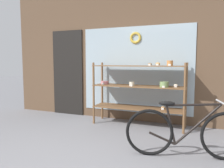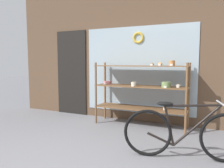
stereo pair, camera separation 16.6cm
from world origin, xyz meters
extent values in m
cube|color=brown|center=(0.00, 2.65, 1.90)|extent=(6.09, 0.08, 3.80)
cube|color=#A3B7C1|center=(0.20, 2.60, 1.15)|extent=(2.49, 0.02, 1.90)
cube|color=black|center=(-1.57, 2.60, 1.05)|extent=(0.84, 0.03, 2.10)
torus|color=gold|center=(0.20, 2.59, 1.85)|extent=(0.26, 0.06, 0.26)
cylinder|color=brown|center=(-0.56, 2.05, 0.66)|extent=(0.04, 0.04, 1.31)
cylinder|color=brown|center=(1.29, 2.05, 0.66)|extent=(0.04, 0.04, 1.31)
cylinder|color=brown|center=(-0.56, 2.49, 0.66)|extent=(0.04, 0.04, 1.31)
cylinder|color=brown|center=(1.29, 2.49, 0.66)|extent=(0.04, 0.04, 1.31)
cube|color=brown|center=(0.36, 2.27, 0.37)|extent=(1.90, 0.49, 0.02)
cube|color=brown|center=(0.36, 2.27, 0.83)|extent=(1.90, 0.49, 0.02)
cube|color=brown|center=(0.36, 2.27, 1.24)|extent=(1.90, 0.49, 0.02)
cylinder|color=#C67F42|center=(1.00, 2.18, 1.30)|extent=(0.11, 0.11, 0.10)
cube|color=white|center=(1.00, 2.11, 1.27)|extent=(0.05, 0.00, 0.04)
ellipsoid|color=tan|center=(0.73, 2.39, 1.29)|extent=(0.09, 0.08, 0.07)
cube|color=white|center=(0.73, 2.34, 1.27)|extent=(0.05, 0.00, 0.04)
ellipsoid|color=#AD7F4C|center=(0.87, 2.28, 0.41)|extent=(0.09, 0.07, 0.06)
cube|color=white|center=(0.87, 2.23, 0.40)|extent=(0.05, 0.00, 0.04)
ellipsoid|color=beige|center=(1.11, 2.31, 0.87)|extent=(0.08, 0.07, 0.06)
cube|color=white|center=(1.11, 2.26, 0.85)|extent=(0.05, 0.00, 0.04)
ellipsoid|color=brown|center=(0.60, 2.27, 1.28)|extent=(0.08, 0.07, 0.05)
cube|color=white|center=(0.60, 2.22, 1.27)|extent=(0.05, 0.00, 0.04)
cylinder|color=beige|center=(0.25, 2.15, 0.88)|extent=(0.10, 0.10, 0.09)
cube|color=white|center=(0.25, 2.10, 0.85)|extent=(0.05, 0.00, 0.04)
cylinder|color=pink|center=(-0.42, 2.31, 0.87)|extent=(0.17, 0.17, 0.07)
cube|color=white|center=(-0.42, 2.22, 0.85)|extent=(0.05, 0.00, 0.04)
cylinder|color=#7A995B|center=(0.90, 2.19, 0.89)|extent=(0.17, 0.17, 0.11)
cube|color=white|center=(0.90, 2.10, 0.85)|extent=(0.05, 0.00, 0.04)
torus|color=black|center=(0.90, 0.88, 0.33)|extent=(0.66, 0.19, 0.67)
cylinder|color=black|center=(1.53, 1.02, 0.47)|extent=(0.60, 0.16, 0.61)
cylinder|color=black|center=(1.47, 1.01, 0.75)|extent=(0.70, 0.19, 0.07)
cylinder|color=black|center=(1.19, 0.95, 0.45)|extent=(0.16, 0.07, 0.55)
cylinder|color=black|center=(1.08, 0.92, 0.26)|extent=(0.37, 0.11, 0.18)
ellipsoid|color=black|center=(1.13, 0.93, 0.76)|extent=(0.23, 0.14, 0.06)
cylinder|color=#B2B2B7|center=(1.82, 1.09, 0.79)|extent=(0.12, 0.45, 0.02)
camera|label=1|loc=(1.54, -2.09, 1.32)|focal=35.00mm
camera|label=2|loc=(1.69, -2.03, 1.32)|focal=35.00mm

